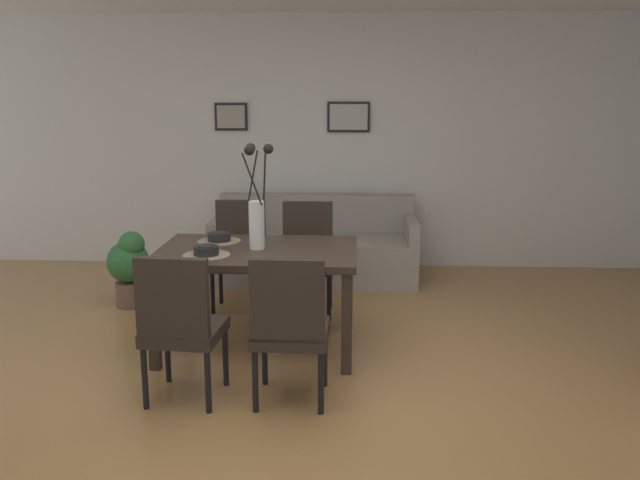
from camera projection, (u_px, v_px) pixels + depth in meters
name	position (u px, v px, depth m)	size (l,w,h in m)	color
ground_plane	(282.00, 394.00, 4.15)	(9.00, 9.00, 0.00)	#A87A47
back_wall_panel	(314.00, 143.00, 7.04)	(9.00, 0.10, 2.60)	silver
dining_table	(258.00, 261.00, 4.76)	(1.40, 0.96, 0.74)	#33261E
dining_chair_near_left	(180.00, 321.00, 3.93)	(0.47, 0.47, 0.92)	black
dining_chair_near_right	(240.00, 250.00, 5.70)	(0.45, 0.45, 0.92)	black
dining_chair_far_left	(289.00, 323.00, 3.90)	(0.44, 0.44, 0.92)	black
dining_chair_far_right	(307.00, 252.00, 5.62)	(0.45, 0.45, 0.92)	black
centerpiece_vase	(257.00, 209.00, 4.68)	(0.21, 0.23, 0.73)	silver
placemat_near_left	(206.00, 255.00, 4.54)	(0.32, 0.32, 0.01)	#7F705B
bowl_near_left	(206.00, 250.00, 4.54)	(0.17, 0.17, 0.07)	black
placemat_near_right	(219.00, 241.00, 4.97)	(0.32, 0.32, 0.01)	#7F705B
bowl_near_right	(219.00, 236.00, 4.96)	(0.17, 0.17, 0.07)	black
sofa	(315.00, 250.00, 6.68)	(1.98, 0.84, 0.80)	gray
framed_picture_left	(231.00, 117.00, 6.96)	(0.34, 0.03, 0.28)	black
framed_picture_center	(349.00, 117.00, 6.89)	(0.44, 0.03, 0.31)	black
potted_plant	(129.00, 265.00, 5.75)	(0.36, 0.36, 0.67)	brown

